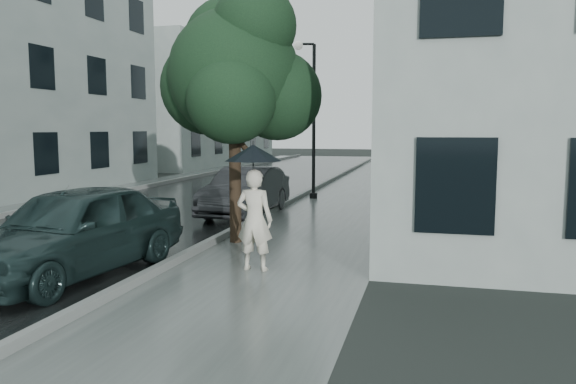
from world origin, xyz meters
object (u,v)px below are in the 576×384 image
(car_far, at_px, (246,191))
(lamp_post, at_px, (310,110))
(pedestrian, at_px, (255,220))
(street_tree, at_px, (236,73))
(car_near, at_px, (74,230))

(car_far, bearing_deg, lamp_post, 78.60)
(pedestrian, height_order, street_tree, street_tree)
(street_tree, relative_size, car_far, 1.31)
(street_tree, relative_size, lamp_post, 0.99)
(lamp_post, relative_size, car_near, 1.21)
(pedestrian, bearing_deg, car_near, 21.96)
(pedestrian, xyz_separation_m, lamp_post, (-1.20, 10.17, 2.23))
(pedestrian, relative_size, lamp_post, 0.32)
(street_tree, height_order, car_far, street_tree)
(pedestrian, relative_size, car_far, 0.43)
(pedestrian, bearing_deg, street_tree, -62.15)
(street_tree, bearing_deg, car_far, 105.64)
(pedestrian, distance_m, car_near, 3.06)
(pedestrian, xyz_separation_m, car_far, (-2.17, 6.00, -0.21))
(street_tree, height_order, lamp_post, lamp_post)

